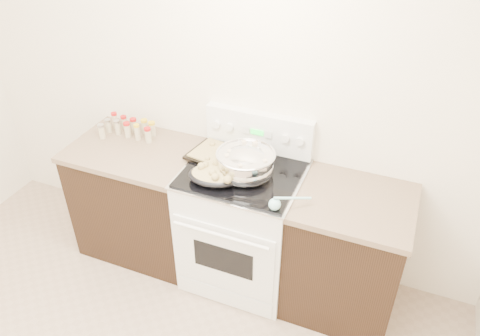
% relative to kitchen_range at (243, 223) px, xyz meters
% --- Properties ---
extents(room_shell, '(4.10, 3.60, 2.75)m').
position_rel_kitchen_range_xyz_m(room_shell, '(-0.35, -1.42, 1.21)').
color(room_shell, white).
rests_on(room_shell, ground).
extents(counter_left, '(0.93, 0.67, 0.92)m').
position_rel_kitchen_range_xyz_m(counter_left, '(-0.83, 0.01, -0.03)').
color(counter_left, black).
rests_on(counter_left, ground).
extents(counter_right, '(0.73, 0.67, 0.92)m').
position_rel_kitchen_range_xyz_m(counter_right, '(0.73, 0.01, -0.03)').
color(counter_right, black).
rests_on(counter_right, ground).
extents(kitchen_range, '(0.78, 0.73, 1.22)m').
position_rel_kitchen_range_xyz_m(kitchen_range, '(0.00, 0.00, 0.00)').
color(kitchen_range, white).
rests_on(kitchen_range, ground).
extents(mixing_bowl, '(0.48, 0.48, 0.22)m').
position_rel_kitchen_range_xyz_m(mixing_bowl, '(0.03, -0.04, 0.54)').
color(mixing_bowl, silver).
rests_on(mixing_bowl, kitchen_range).
extents(roasting_pan, '(0.41, 0.33, 0.12)m').
position_rel_kitchen_range_xyz_m(roasting_pan, '(-0.12, -0.16, 0.50)').
color(roasting_pan, black).
rests_on(roasting_pan, kitchen_range).
extents(baking_sheet, '(0.49, 0.38, 0.06)m').
position_rel_kitchen_range_xyz_m(baking_sheet, '(-0.18, 0.09, 0.47)').
color(baking_sheet, black).
rests_on(baking_sheet, kitchen_range).
extents(wooden_spoon, '(0.07, 0.25, 0.04)m').
position_rel_kitchen_range_xyz_m(wooden_spoon, '(-0.15, -0.17, 0.46)').
color(wooden_spoon, '#A9784D').
rests_on(wooden_spoon, kitchen_range).
extents(blue_ladle, '(0.22, 0.18, 0.09)m').
position_rel_kitchen_range_xyz_m(blue_ladle, '(0.32, -0.28, 0.48)').
color(blue_ladle, '#99DEE4').
rests_on(blue_ladle, kitchen_range).
extents(spice_jars, '(0.40, 0.23, 0.13)m').
position_rel_kitchen_range_xyz_m(spice_jars, '(-0.97, 0.15, 0.49)').
color(spice_jars, '#BFB28C').
rests_on(spice_jars, counter_left).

